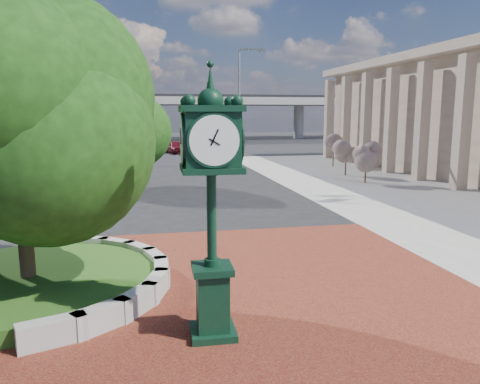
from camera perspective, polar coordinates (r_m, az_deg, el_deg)
name	(u,v)px	position (r m, az deg, el deg)	size (l,w,h in m)	color
ground	(230,278)	(12.65, -1.23, -10.46)	(200.00, 200.00, 0.00)	black
plaza	(237,291)	(11.72, -0.36, -12.00)	(12.00, 12.00, 0.04)	maroon
planter_wall	(125,275)	(12.41, -13.83, -9.82)	(2.96, 6.77, 0.54)	#9E9B93
grass_bed	(29,284)	(12.76, -24.32, -10.20)	(6.10, 6.10, 0.40)	#244F16
overpass	(157,101)	(81.76, -10.13, 10.88)	(90.00, 12.00, 7.50)	#9E9B93
tree_planter	(18,140)	(12.09, -25.46, 5.79)	(5.20, 5.20, 6.33)	#38281C
tree_street	(114,132)	(29.80, -15.09, 7.08)	(4.40, 4.40, 5.45)	#38281C
post_clock	(211,194)	(8.71, -3.50, -0.26)	(1.10, 1.10, 5.17)	black
parked_car	(175,147)	(52.79, -7.90, 5.45)	(1.67, 4.14, 1.41)	#500B14
street_lamp_near	(242,101)	(35.67, 0.26, 11.08)	(1.97, 0.84, 9.07)	slate
street_lamp_far	(135,105)	(54.92, -12.64, 10.37)	(2.04, 0.65, 9.21)	slate
shrub_near	(366,158)	(30.33, 15.12, 3.99)	(1.20, 1.20, 2.20)	#38281C
shrub_mid	(346,153)	(33.81, 12.81, 4.62)	(1.20, 1.20, 2.20)	#38281C
shrub_far	(334,148)	(39.33, 11.33, 5.31)	(1.20, 1.20, 2.20)	#38281C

